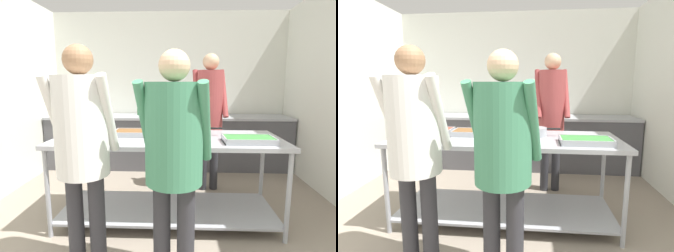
% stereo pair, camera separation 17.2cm
% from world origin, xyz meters
% --- Properties ---
extents(wall_rear, '(4.18, 0.06, 2.65)m').
position_xyz_m(wall_rear, '(0.00, 3.58, 1.32)').
color(wall_rear, silver).
rests_on(wall_rear, ground_plane).
extents(back_counter, '(4.02, 0.65, 0.89)m').
position_xyz_m(back_counter, '(0.00, 3.21, 0.44)').
color(back_counter, '#4C4C51').
rests_on(back_counter, ground_plane).
extents(serving_counter, '(2.28, 0.86, 0.89)m').
position_xyz_m(serving_counter, '(0.07, 1.42, 0.60)').
color(serving_counter, '#9EA0A8').
rests_on(serving_counter, ground_plane).
extents(serving_tray_roast, '(0.40, 0.27, 0.05)m').
position_xyz_m(serving_tray_roast, '(-0.73, 1.55, 0.92)').
color(serving_tray_roast, '#9EA0A8').
rests_on(serving_tray_roast, serving_counter).
extents(serving_tray_greens, '(0.40, 0.29, 0.05)m').
position_xyz_m(serving_tray_greens, '(-0.29, 1.50, 0.92)').
color(serving_tray_greens, '#9EA0A8').
rests_on(serving_tray_greens, serving_counter).
extents(plate_stack, '(0.22, 0.22, 0.06)m').
position_xyz_m(plate_stack, '(0.06, 1.30, 0.92)').
color(plate_stack, white).
rests_on(plate_stack, serving_counter).
extents(sauce_pan, '(0.36, 0.22, 0.09)m').
position_xyz_m(sauce_pan, '(0.39, 1.53, 0.94)').
color(sauce_pan, '#9EA0A8').
rests_on(sauce_pan, serving_counter).
extents(serving_tray_vegetables, '(0.47, 0.29, 0.05)m').
position_xyz_m(serving_tray_vegetables, '(0.83, 1.22, 0.92)').
color(serving_tray_vegetables, '#9EA0A8').
rests_on(serving_tray_vegetables, serving_counter).
extents(guest_serving_left, '(0.49, 0.38, 1.70)m').
position_xyz_m(guest_serving_left, '(-0.51, 0.63, 1.05)').
color(guest_serving_left, '#2D2D33').
rests_on(guest_serving_left, ground_plane).
extents(guest_serving_right, '(0.55, 0.42, 1.66)m').
position_xyz_m(guest_serving_right, '(0.15, 0.56, 1.01)').
color(guest_serving_right, '#2D2D33').
rests_on(guest_serving_right, ground_plane).
extents(cook_behind_counter, '(0.46, 0.38, 1.81)m').
position_xyz_m(cook_behind_counter, '(0.59, 2.25, 1.13)').
color(cook_behind_counter, '#2D2D33').
rests_on(cook_behind_counter, ground_plane).
extents(water_bottle, '(0.07, 0.07, 0.28)m').
position_xyz_m(water_bottle, '(-0.51, 3.30, 1.01)').
color(water_bottle, '#23602D').
rests_on(water_bottle, back_counter).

